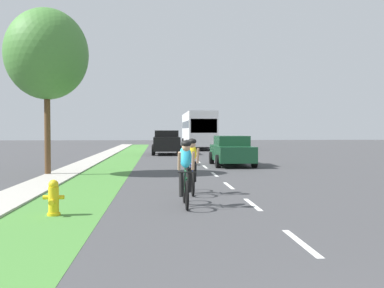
{
  "coord_description": "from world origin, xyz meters",
  "views": [
    {
      "loc": [
        -2.28,
        -1.69,
        1.81
      ],
      "look_at": [
        -0.59,
        21.04,
        1.11
      ],
      "focal_mm": 42.13,
      "sensor_mm": 36.0,
      "label": 1
    }
  ],
  "objects_px": {
    "fire_hydrant_yellow": "(54,198)",
    "bus_white": "(198,128)",
    "suv_black": "(166,142)",
    "cyclist_trailing": "(191,165)",
    "street_tree_near": "(47,54)",
    "sedan_dark_green": "(232,151)",
    "cyclist_lead": "(186,172)"
  },
  "relations": [
    {
      "from": "fire_hydrant_yellow",
      "to": "bus_white",
      "type": "xyz_separation_m",
      "value": [
        6.06,
        34.09,
        1.61
      ]
    },
    {
      "from": "suv_black",
      "to": "bus_white",
      "type": "height_order",
      "value": "bus_white"
    },
    {
      "from": "cyclist_trailing",
      "to": "fire_hydrant_yellow",
      "type": "bearing_deg",
      "value": -136.11
    },
    {
      "from": "cyclist_trailing",
      "to": "street_tree_near",
      "type": "bearing_deg",
      "value": 132.9
    },
    {
      "from": "sedan_dark_green",
      "to": "suv_black",
      "type": "height_order",
      "value": "suv_black"
    },
    {
      "from": "fire_hydrant_yellow",
      "to": "cyclist_trailing",
      "type": "relative_size",
      "value": 0.44
    },
    {
      "from": "cyclist_trailing",
      "to": "sedan_dark_green",
      "type": "height_order",
      "value": "cyclist_trailing"
    },
    {
      "from": "fire_hydrant_yellow",
      "to": "cyclist_trailing",
      "type": "bearing_deg",
      "value": 43.89
    },
    {
      "from": "bus_white",
      "to": "street_tree_near",
      "type": "distance_m",
      "value": 26.74
    },
    {
      "from": "fire_hydrant_yellow",
      "to": "street_tree_near",
      "type": "height_order",
      "value": "street_tree_near"
    },
    {
      "from": "bus_white",
      "to": "street_tree_near",
      "type": "bearing_deg",
      "value": -108.2
    },
    {
      "from": "fire_hydrant_yellow",
      "to": "bus_white",
      "type": "relative_size",
      "value": 0.07
    },
    {
      "from": "sedan_dark_green",
      "to": "fire_hydrant_yellow",
      "type": "bearing_deg",
      "value": -114.48
    },
    {
      "from": "cyclist_lead",
      "to": "cyclist_trailing",
      "type": "height_order",
      "value": "same"
    },
    {
      "from": "fire_hydrant_yellow",
      "to": "bus_white",
      "type": "distance_m",
      "value": 34.66
    },
    {
      "from": "fire_hydrant_yellow",
      "to": "bus_white",
      "type": "bearing_deg",
      "value": 79.92
    },
    {
      "from": "cyclist_trailing",
      "to": "bus_white",
      "type": "bearing_deg",
      "value": 84.65
    },
    {
      "from": "sedan_dark_green",
      "to": "street_tree_near",
      "type": "relative_size",
      "value": 0.64
    },
    {
      "from": "fire_hydrant_yellow",
      "to": "bus_white",
      "type": "height_order",
      "value": "bus_white"
    },
    {
      "from": "street_tree_near",
      "to": "sedan_dark_green",
      "type": "bearing_deg",
      "value": 27.25
    },
    {
      "from": "sedan_dark_green",
      "to": "cyclist_lead",
      "type": "bearing_deg",
      "value": -104.26
    },
    {
      "from": "bus_white",
      "to": "cyclist_trailing",
      "type": "bearing_deg",
      "value": -95.35
    },
    {
      "from": "street_tree_near",
      "to": "cyclist_lead",
      "type": "bearing_deg",
      "value": -57.25
    },
    {
      "from": "cyclist_trailing",
      "to": "bus_white",
      "type": "relative_size",
      "value": 0.15
    },
    {
      "from": "fire_hydrant_yellow",
      "to": "street_tree_near",
      "type": "xyz_separation_m",
      "value": [
        -2.25,
        8.83,
        4.47
      ]
    },
    {
      "from": "cyclist_trailing",
      "to": "street_tree_near",
      "type": "distance_m",
      "value": 8.89
    },
    {
      "from": "cyclist_lead",
      "to": "suv_black",
      "type": "xyz_separation_m",
      "value": [
        -0.06,
        23.11,
        0.14
      ]
    },
    {
      "from": "cyclist_lead",
      "to": "sedan_dark_green",
      "type": "bearing_deg",
      "value": 75.74
    },
    {
      "from": "sedan_dark_green",
      "to": "suv_black",
      "type": "relative_size",
      "value": 0.91
    },
    {
      "from": "cyclist_trailing",
      "to": "street_tree_near",
      "type": "xyz_separation_m",
      "value": [
        -5.39,
        5.81,
        4.03
      ]
    },
    {
      "from": "suv_black",
      "to": "bus_white",
      "type": "xyz_separation_m",
      "value": [
        3.26,
        10.07,
        1.03
      ]
    },
    {
      "from": "bus_white",
      "to": "fire_hydrant_yellow",
      "type": "bearing_deg",
      "value": -100.08
    }
  ]
}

